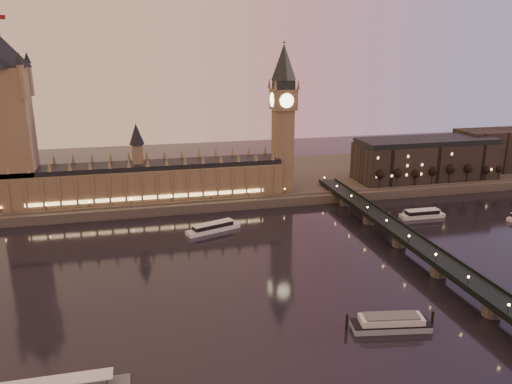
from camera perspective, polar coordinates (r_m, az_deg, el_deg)
ground at (r=241.52m, az=-1.42°, el=-9.80°), size 700.00×700.00×0.00m
far_embankment at (r=398.10m, az=-2.11°, el=1.30°), size 560.00×130.00×6.00m
palace_of_westminster at (r=343.83m, az=-12.22°, el=1.73°), size 180.00×26.62×52.00m
victoria_tower at (r=344.13m, az=-26.20°, el=7.93°), size 31.68×31.68×118.00m
big_ben at (r=349.91m, az=3.13°, el=9.37°), size 17.68×17.68×104.00m
westminster_bridge at (r=271.40m, az=17.98°, el=-6.32°), size 13.20×260.00×15.30m
city_block at (r=426.59m, az=21.17°, el=3.88°), size 155.00×45.00×34.00m
bare_tree_0 at (r=373.21m, az=13.73°, el=1.81°), size 6.33×6.33×12.86m
bare_tree_1 at (r=380.07m, az=15.73°, el=1.92°), size 6.33×6.33×12.86m
bare_tree_2 at (r=387.38m, az=17.65°, el=2.03°), size 6.33×6.33×12.86m
bare_tree_3 at (r=395.12m, az=19.51°, el=2.13°), size 6.33×6.33×12.86m
bare_tree_4 at (r=403.24m, az=21.29°, el=2.22°), size 6.33×6.33×12.86m
bare_tree_5 at (r=411.75m, az=22.99°, el=2.31°), size 6.33×6.33×12.86m
bare_tree_6 at (r=420.60m, az=24.63°, el=2.39°), size 6.33×6.33×12.86m
bare_tree_7 at (r=429.78m, az=26.20°, el=2.47°), size 6.33×6.33×12.86m
cruise_boat_a at (r=299.12m, az=-4.92°, el=-4.06°), size 33.97×18.16×5.36m
cruise_boat_b at (r=338.74m, az=18.46°, el=-2.40°), size 29.16×7.62×5.37m
moored_barge at (r=207.83m, az=15.17°, el=-14.23°), size 34.82×13.39×6.47m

